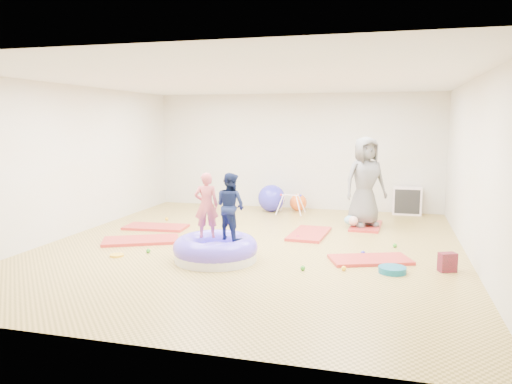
# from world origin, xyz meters

# --- Properties ---
(room) EXTENTS (7.01, 8.01, 2.81)m
(room) POSITION_xyz_m (0.00, 0.00, 1.40)
(room) COLOR tan
(room) RESTS_ON ground
(gym_mat_front_left) EXTENTS (1.47, 1.17, 0.05)m
(gym_mat_front_left) POSITION_xyz_m (-1.99, -0.22, 0.03)
(gym_mat_front_left) COLOR red
(gym_mat_front_left) RESTS_ON ground
(gym_mat_mid_left) EXTENTS (1.28, 0.71, 0.05)m
(gym_mat_mid_left) POSITION_xyz_m (-2.25, 0.89, 0.03)
(gym_mat_mid_left) COLOR red
(gym_mat_mid_left) RESTS_ON ground
(gym_mat_center_back) EXTENTS (0.70, 1.30, 0.05)m
(gym_mat_center_back) POSITION_xyz_m (0.83, 1.09, 0.03)
(gym_mat_center_back) COLOR red
(gym_mat_center_back) RESTS_ON ground
(gym_mat_right) EXTENTS (1.34, 0.99, 0.05)m
(gym_mat_right) POSITION_xyz_m (2.02, -0.43, 0.03)
(gym_mat_right) COLOR red
(gym_mat_right) RESTS_ON ground
(gym_mat_rear_right) EXTENTS (0.63, 1.18, 0.05)m
(gym_mat_rear_right) POSITION_xyz_m (1.82, 2.13, 0.02)
(gym_mat_rear_right) COLOR red
(gym_mat_rear_right) RESTS_ON ground
(inflatable_cushion) EXTENTS (1.31, 1.31, 0.41)m
(inflatable_cushion) POSITION_xyz_m (-0.29, -1.00, 0.16)
(inflatable_cushion) COLOR silver
(inflatable_cushion) RESTS_ON ground
(child_pink) EXTENTS (0.43, 0.35, 1.02)m
(child_pink) POSITION_xyz_m (-0.47, -0.90, 0.89)
(child_pink) COLOR #D7595E
(child_pink) RESTS_ON inflatable_cushion
(child_navy) EXTENTS (0.62, 0.58, 1.03)m
(child_navy) POSITION_xyz_m (-0.07, -0.92, 0.89)
(child_navy) COLOR #121D47
(child_navy) RESTS_ON inflatable_cushion
(adult_caregiver) EXTENTS (1.04, 0.94, 1.78)m
(adult_caregiver) POSITION_xyz_m (1.79, 2.05, 0.94)
(adult_caregiver) COLOR #5B5B5B
(adult_caregiver) RESTS_ON gym_mat_rear_right
(infant) EXTENTS (0.39, 0.40, 0.23)m
(infant) POSITION_xyz_m (1.59, 1.90, 0.17)
(infant) COLOR #85BDD8
(infant) RESTS_ON gym_mat_rear_right
(ball_pit_balls) EXTENTS (4.85, 3.42, 0.07)m
(ball_pit_balls) POSITION_xyz_m (0.64, 0.21, 0.04)
(ball_pit_balls) COLOR yellow
(ball_pit_balls) RESTS_ON ground
(exercise_ball_blue) EXTENTS (0.64, 0.64, 0.64)m
(exercise_ball_blue) POSITION_xyz_m (-0.44, 3.34, 0.32)
(exercise_ball_blue) COLOR #3430CC
(exercise_ball_blue) RESTS_ON ground
(exercise_ball_orange) EXTENTS (0.41, 0.41, 0.41)m
(exercise_ball_orange) POSITION_xyz_m (0.15, 3.60, 0.21)
(exercise_ball_orange) COLOR orange
(exercise_ball_orange) RESTS_ON ground
(infant_play_gym) EXTENTS (0.61, 0.58, 0.47)m
(infant_play_gym) POSITION_xyz_m (0.07, 3.07, 0.31)
(infant_play_gym) COLOR white
(infant_play_gym) RESTS_ON ground
(cube_shelf) EXTENTS (0.64, 0.32, 0.64)m
(cube_shelf) POSITION_xyz_m (2.66, 3.79, 0.32)
(cube_shelf) COLOR white
(cube_shelf) RESTS_ON ground
(balance_disc) EXTENTS (0.39, 0.39, 0.09)m
(balance_disc) POSITION_xyz_m (2.34, -0.96, 0.04)
(balance_disc) COLOR #0E5E80
(balance_disc) RESTS_ON ground
(backpack) EXTENTS (0.28, 0.23, 0.27)m
(backpack) POSITION_xyz_m (3.10, -0.69, 0.14)
(backpack) COLOR maroon
(backpack) RESTS_ON ground
(yellow_toy) EXTENTS (0.22, 0.22, 0.03)m
(yellow_toy) POSITION_xyz_m (-1.89, -1.20, 0.02)
(yellow_toy) COLOR yellow
(yellow_toy) RESTS_ON ground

